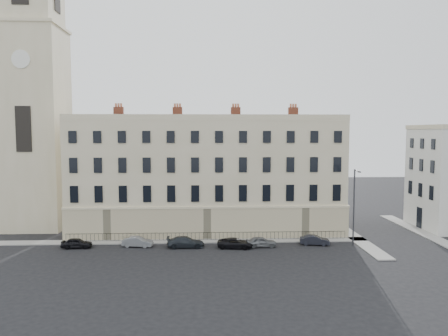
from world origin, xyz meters
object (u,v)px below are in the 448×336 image
Objects in this scene: car_a at (77,243)px; streetlamp at (354,203)px; car_e at (261,242)px; car_f at (315,240)px; car_c at (186,242)px; car_d at (235,243)px; car_b at (138,242)px.

car_a is 0.38× the size of streetlamp.
car_e is 1.01× the size of car_f.
car_c is 1.06× the size of car_d.
car_b reaches higher than car_f.
car_b is at bearing -88.19° from car_a.
car_a is 0.84× the size of car_d.
car_b is 0.82× the size of car_c.
car_e is (8.95, -0.21, -0.03)m from car_c.
car_e reaches higher than car_a.
car_e is (14.67, -0.78, 0.02)m from car_b.
car_f is at bearing -89.40° from car_c.
car_e reaches higher than car_b.
car_b is 21.25m from car_f.
car_c is (12.76, -0.27, 0.04)m from car_a.
car_f is 6.49m from streetlamp.
car_c reaches higher than car_a.
car_d is at bearing -177.61° from streetlamp.
car_f is at bearing -75.34° from car_d.
car_d is at bearing 105.23° from car_f.
car_b is at bearing 178.59° from streetlamp.
car_e is 6.62m from car_f.
car_b is at bearing 93.64° from car_d.
car_c is at bearing -179.98° from streetlamp.
car_b is 14.69m from car_e.
car_d is at bearing -93.05° from car_a.
car_c reaches higher than car_d.
car_c is at bearing 93.96° from car_d.
car_a reaches higher than car_d.
car_d is 1.16× the size of car_e.
car_d is 15.07m from streetlamp.
car_c is 1.23× the size of car_e.
car_b is at bearing 99.24° from car_f.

